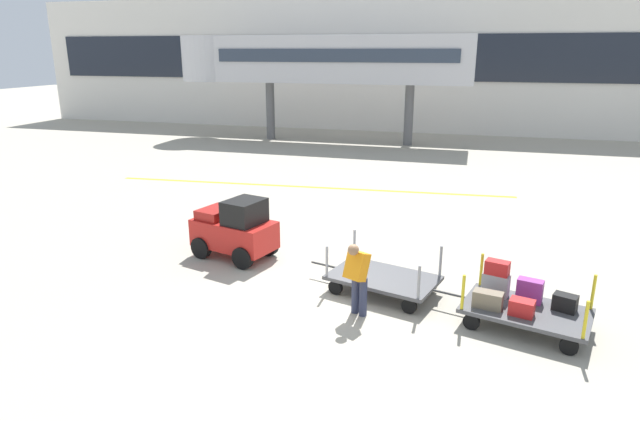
{
  "coord_description": "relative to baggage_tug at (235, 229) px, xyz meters",
  "views": [
    {
      "loc": [
        2.62,
        -10.38,
        5.16
      ],
      "look_at": [
        -1.34,
        3.53,
        0.83
      ],
      "focal_mm": 30.19,
      "sensor_mm": 36.0,
      "label": 1
    }
  ],
  "objects": [
    {
      "name": "baggage_cart_lead",
      "position": [
        4.01,
        -1.09,
        -0.41
      ],
      "size": [
        3.09,
        1.96,
        1.1
      ],
      "color": "#4C4C4F",
      "rests_on": "ground_plane"
    },
    {
      "name": "baggage_tug",
      "position": [
        0.0,
        0.0,
        0.0
      ],
      "size": [
        2.32,
        1.69,
        1.58
      ],
      "color": "red",
      "rests_on": "ground_plane"
    },
    {
      "name": "jet_bridge",
      "position": [
        -3.66,
        18.43,
        3.86
      ],
      "size": [
        17.05,
        3.0,
        5.96
      ],
      "color": "#B7B7BC",
      "rests_on": "ground_plane"
    },
    {
      "name": "apron_lead_line",
      "position": [
        -0.4,
        7.59,
        -0.75
      ],
      "size": [
        15.6,
        1.45,
        0.01
      ],
      "primitive_type": "cube",
      "rotation": [
        0.0,
        0.0,
        0.08
      ],
      "color": "yellow",
      "rests_on": "ground_plane"
    },
    {
      "name": "baggage_cart_middle",
      "position": [
        6.8,
        -1.8,
        -0.27
      ],
      "size": [
        3.09,
        1.96,
        1.14
      ],
      "color": "#4C4C4F",
      "rests_on": "ground_plane"
    },
    {
      "name": "ground_plane",
      "position": [
        3.04,
        -1.56,
        -0.75
      ],
      "size": [
        120.0,
        120.0,
        0.0
      ],
      "primitive_type": "plane",
      "color": "#A8A08E"
    },
    {
      "name": "safety_cone_near",
      "position": [
        -1.09,
        2.62,
        -0.48
      ],
      "size": [
        0.36,
        0.36,
        0.55
      ],
      "primitive_type": "cone",
      "color": "#EA590F",
      "rests_on": "ground_plane"
    },
    {
      "name": "terminal_building",
      "position": [
        3.04,
        24.42,
        3.52
      ],
      "size": [
        56.92,
        2.51,
        8.53
      ],
      "color": "silver",
      "rests_on": "ground_plane"
    },
    {
      "name": "baggage_handler",
      "position": [
        3.68,
        -2.27,
        0.11
      ],
      "size": [
        0.54,
        0.55,
        1.56
      ],
      "color": "#2D334C",
      "rests_on": "ground_plane"
    }
  ]
}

